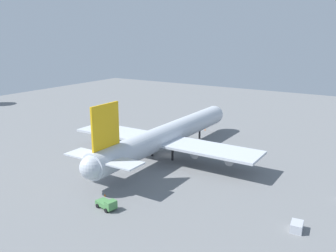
% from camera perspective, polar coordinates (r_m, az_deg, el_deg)
% --- Properties ---
extents(ground_plane, '(284.96, 284.96, 0.00)m').
position_cam_1_polar(ground_plane, '(110.60, 0.00, -4.62)').
color(ground_plane, slate).
extents(cargo_airplane, '(71.24, 59.41, 20.43)m').
position_cam_1_polar(cargo_airplane, '(108.42, -0.08, -1.45)').
color(cargo_airplane, silver).
rests_on(cargo_airplane, ground_plane).
extents(pushback_tractor, '(3.52, 5.30, 2.24)m').
position_cam_1_polar(pushback_tractor, '(79.05, -9.64, -12.11)').
color(pushback_tractor, '#4C8C4C').
rests_on(pushback_tractor, ground_plane).
extents(cargo_container_aft, '(3.40, 2.51, 1.73)m').
position_cam_1_polar(cargo_container_aft, '(74.41, 19.74, -14.80)').
color(cargo_container_aft, '#B7BCC6').
rests_on(cargo_container_aft, ground_plane).
extents(safety_cone_nose, '(0.49, 0.49, 0.70)m').
position_cam_1_polar(safety_cone_nose, '(138.87, 5.91, -0.55)').
color(safety_cone_nose, orange).
rests_on(safety_cone_nose, ground_plane).
extents(safety_cone_tail, '(0.42, 0.42, 0.59)m').
position_cam_1_polar(safety_cone_tail, '(85.05, -9.98, -10.72)').
color(safety_cone_tail, orange).
rests_on(safety_cone_tail, ground_plane).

